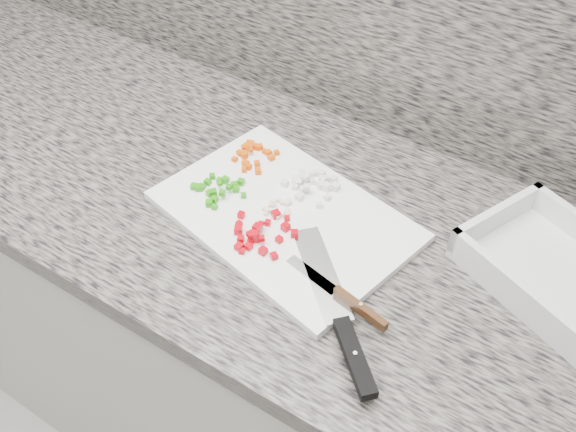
{
  "coord_description": "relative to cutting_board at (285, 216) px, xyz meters",
  "views": [
    {
      "loc": [
        0.52,
        0.77,
        1.68
      ],
      "look_at": [
        0.12,
        1.4,
        0.93
      ],
      "focal_mm": 40.0,
      "sensor_mm": 36.0,
      "label": 1
    }
  ],
  "objects": [
    {
      "name": "paring_knife",
      "position": [
        0.18,
        -0.11,
        0.01
      ],
      "size": [
        0.19,
        0.06,
        0.02
      ],
      "rotation": [
        0.0,
        0.0,
        -0.21
      ],
      "color": "silver",
      "rests_on": "cutting_board"
    },
    {
      "name": "chef_knife",
      "position": [
        0.2,
        -0.15,
        0.01
      ],
      "size": [
        0.26,
        0.24,
        0.02
      ],
      "rotation": [
        0.0,
        0.0,
        -0.75
      ],
      "color": "silver",
      "rests_on": "cutting_board"
    },
    {
      "name": "green_pepper_pile",
      "position": [
        -0.13,
        -0.02,
        0.01
      ],
      "size": [
        0.1,
        0.09,
        0.02
      ],
      "color": "#24880C",
      "rests_on": "cutting_board"
    },
    {
      "name": "red_pepper_pile",
      "position": [
        -0.0,
        -0.07,
        0.02
      ],
      "size": [
        0.11,
        0.11,
        0.02
      ],
      "color": "#BB020E",
      "rests_on": "cutting_board"
    },
    {
      "name": "cutting_board",
      "position": [
        0.0,
        0.0,
        0.0
      ],
      "size": [
        0.47,
        0.37,
        0.01
      ],
      "primitive_type": "cube",
      "rotation": [
        0.0,
        0.0,
        -0.22
      ],
      "color": "white",
      "rests_on": "countertop"
    },
    {
      "name": "cabinet",
      "position": [
        -0.1,
        0.02,
        -0.48
      ],
      "size": [
        3.92,
        0.62,
        0.86
      ],
      "primitive_type": "cube",
      "color": "beige",
      "rests_on": "ground"
    },
    {
      "name": "carrot_pile",
      "position": [
        -0.14,
        0.1,
        0.01
      ],
      "size": [
        0.08,
        0.09,
        0.01
      ],
      "color": "#D24B04",
      "rests_on": "cutting_board"
    },
    {
      "name": "onion_pile",
      "position": [
        0.0,
        0.08,
        0.01
      ],
      "size": [
        0.09,
        0.1,
        0.02
      ],
      "color": "silver",
      "rests_on": "cutting_board"
    },
    {
      "name": "tray",
      "position": [
        0.43,
        0.11,
        0.01
      ],
      "size": [
        0.34,
        0.29,
        0.06
      ],
      "rotation": [
        0.0,
        0.0,
        -0.4
      ],
      "color": "silver",
      "rests_on": "countertop"
    },
    {
      "name": "garlic_pile",
      "position": [
        -0.01,
        -0.0,
        0.01
      ],
      "size": [
        0.05,
        0.05,
        0.01
      ],
      "color": "beige",
      "rests_on": "cutting_board"
    },
    {
      "name": "countertop",
      "position": [
        -0.1,
        0.02,
        -0.03
      ],
      "size": [
        3.96,
        0.64,
        0.04
      ],
      "primitive_type": "cube",
      "color": "#656159",
      "rests_on": "cabinet"
    }
  ]
}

